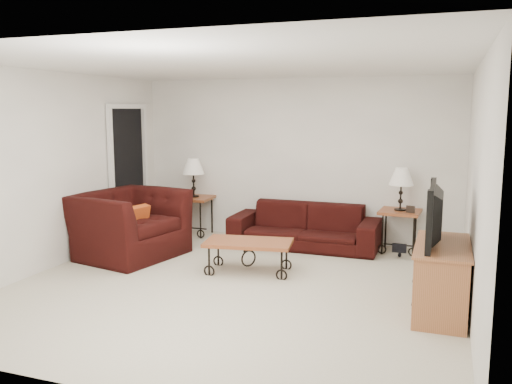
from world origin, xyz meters
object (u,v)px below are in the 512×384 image
sofa (304,226)px  side_table_left (194,216)px  armchair (129,224)px  tv_stand (441,278)px  coffee_table (248,257)px  lamp_right (401,189)px  backpack (400,244)px  lamp_left (194,178)px  side_table_right (399,231)px  television (442,214)px

sofa → side_table_left: (-1.89, 0.18, -0.01)m
armchair → tv_stand: (4.11, -0.75, -0.10)m
sofa → coffee_table: size_ratio=2.03×
tv_stand → lamp_right: bearing=105.0°
side_table_left → coffee_table: (1.56, -1.64, -0.11)m
backpack → sofa: bearing=-164.1°
side_table_left → tv_stand: (3.84, -2.24, 0.04)m
sofa → tv_stand: 2.83m
coffee_table → lamp_left: bearing=133.6°
sofa → coffee_table: 1.50m
side_table_left → backpack: 3.30m
lamp_left → backpack: 3.38m
armchair → side_table_right: bearing=-55.3°
side_table_right → backpack: bearing=-81.8°
side_table_right → sofa: bearing=-172.4°
lamp_right → coffee_table: bearing=-135.8°
sofa → armchair: (-2.16, -1.31, 0.13)m
lamp_left → tv_stand: size_ratio=0.54×
coffee_table → television: bearing=-15.0°
sofa → side_table_right: size_ratio=3.59×
armchair → backpack: size_ratio=3.68×
side_table_right → television: (0.58, -2.24, 0.70)m
side_table_right → armchair: (-3.51, -1.49, 0.15)m
coffee_table → tv_stand: tv_stand is taller
armchair → backpack: bearing=-59.6°
side_table_right → lamp_left: (-3.24, 0.00, 0.63)m
side_table_right → armchair: bearing=-157.0°
armchair → television: bearing=-88.8°
side_table_left → side_table_right: (3.24, -0.00, -0.01)m
backpack → lamp_left: bearing=-164.7°
lamp_left → backpack: (3.28, -0.29, -0.75)m
television → side_table_right: bearing=-165.5°
side_table_right → lamp_left: size_ratio=0.97×
lamp_left → lamp_right: 3.24m
side_table_right → armchair: 3.81m
lamp_left → lamp_right: (3.24, -0.00, -0.03)m
coffee_table → armchair: size_ratio=0.77×
side_table_right → television: 2.42m
tv_stand → backpack: (-0.56, 1.95, -0.16)m
sofa → side_table_right: bearing=7.6°
side_table_left → television: television is taller
sofa → backpack: 1.40m
sofa → coffee_table: bearing=-103.0°
lamp_left → side_table_right: bearing=-0.0°
television → tv_stand: bearing=90.0°
coffee_table → backpack: 2.19m
lamp_right → backpack: 0.78m
side_table_left → coffee_table: size_ratio=0.58×
backpack → side_table_left: bearing=-164.7°
coffee_table → backpack: coffee_table is taller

